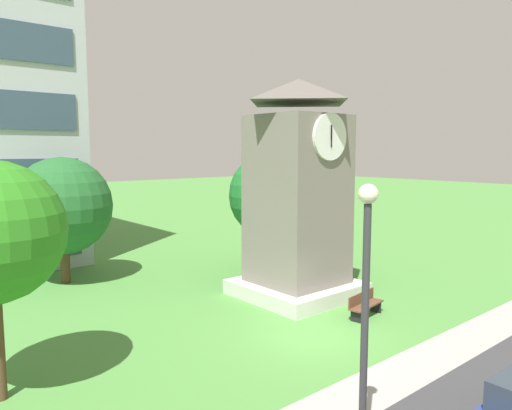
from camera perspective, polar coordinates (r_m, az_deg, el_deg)
The scene contains 7 objects.
ground_plane at distance 16.63m, azimuth 6.73°, elevation -15.10°, with size 160.00×160.00×0.00m, color #4C893D.
kerb_strip at distance 14.70m, azimuth 17.08°, elevation -18.34°, with size 120.00×1.60×0.01m, color #9E9E99.
clock_tower at distance 20.09m, azimuth 4.93°, elevation 0.33°, with size 4.47×4.47×8.98m.
park_bench at distance 18.57m, azimuth 12.73°, elevation -11.38°, with size 1.85×0.75×0.88m.
street_lamp at distance 9.10m, azimuth 12.80°, elevation -10.64°, with size 0.36×0.36×5.52m.
tree_by_building at distance 23.67m, azimuth -21.87°, elevation -0.10°, with size 4.44×4.44×5.82m.
tree_near_tower at distance 24.25m, azimuth 1.82°, elevation 1.15°, with size 4.30×4.30×6.02m.
Camera 1 is at (-11.35, -10.51, 6.10)m, focal length 33.87 mm.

